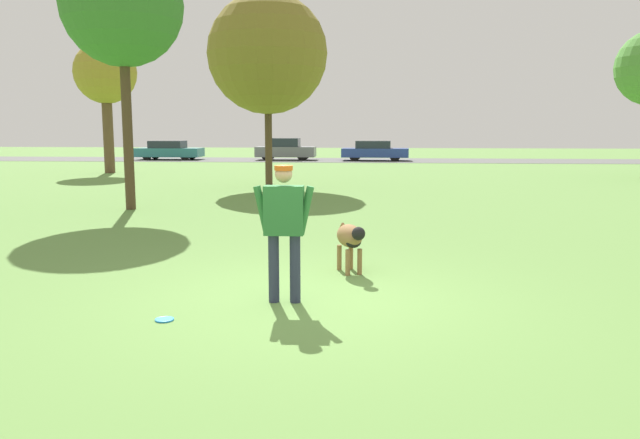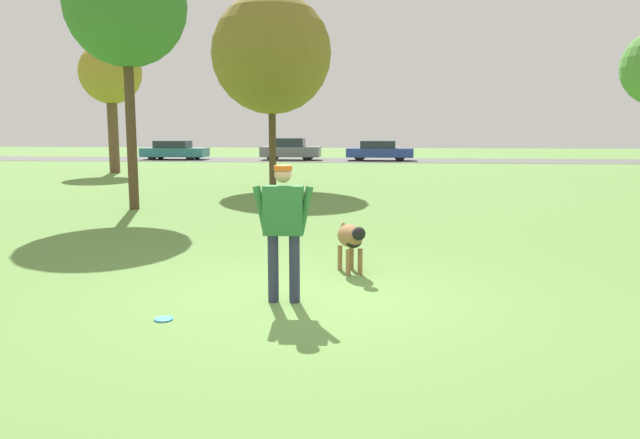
# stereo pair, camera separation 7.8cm
# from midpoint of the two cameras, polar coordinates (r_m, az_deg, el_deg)

# --- Properties ---
(ground_plane) EXTENTS (120.00, 120.00, 0.00)m
(ground_plane) POSITION_cam_midpoint_polar(r_m,az_deg,el_deg) (7.77, -0.96, -7.32)
(ground_plane) COLOR #608C42
(far_road_strip) EXTENTS (120.00, 6.00, 0.01)m
(far_road_strip) POSITION_cam_midpoint_polar(r_m,az_deg,el_deg) (41.29, 4.41, 5.42)
(far_road_strip) COLOR #5B5B59
(far_road_strip) RESTS_ON ground_plane
(person) EXTENTS (0.74, 0.23, 1.66)m
(person) POSITION_cam_midpoint_polar(r_m,az_deg,el_deg) (7.47, -3.06, -0.17)
(person) COLOR #2D334C
(person) RESTS_ON ground_plane
(dog) EXTENTS (0.54, 0.94, 0.73)m
(dog) POSITION_cam_midpoint_polar(r_m,az_deg,el_deg) (9.07, 3.09, -1.71)
(dog) COLOR olive
(dog) RESTS_ON ground_plane
(frisbee) EXTENTS (0.21, 0.21, 0.02)m
(frisbee) POSITION_cam_midpoint_polar(r_m,az_deg,el_deg) (7.17, -13.81, -8.84)
(frisbee) COLOR #268CE5
(frisbee) RESTS_ON ground_plane
(tree_mid_center) EXTENTS (4.24, 4.24, 6.82)m
(tree_mid_center) POSITION_cam_midpoint_polar(r_m,az_deg,el_deg) (22.80, -4.36, 14.86)
(tree_mid_center) COLOR #4C3826
(tree_mid_center) RESTS_ON ground_plane
(tree_far_left) EXTENTS (2.87, 2.87, 6.09)m
(tree_far_left) POSITION_cam_midpoint_polar(r_m,az_deg,el_deg) (31.27, -18.54, 12.45)
(tree_far_left) COLOR brown
(tree_far_left) RESTS_ON ground_plane
(tree_near_left) EXTENTS (3.04, 3.04, 6.66)m
(tree_near_left) POSITION_cam_midpoint_polar(r_m,az_deg,el_deg) (17.17, -17.21, 18.11)
(tree_near_left) COLOR #4C3826
(tree_near_left) RESTS_ON ground_plane
(parked_car_teal) EXTENTS (4.30, 1.85, 1.26)m
(parked_car_teal) POSITION_cam_midpoint_polar(r_m,az_deg,el_deg) (43.23, -13.12, 6.18)
(parked_car_teal) COLOR teal
(parked_car_teal) RESTS_ON ground_plane
(parked_car_grey) EXTENTS (3.89, 1.72, 1.44)m
(parked_car_grey) POSITION_cam_midpoint_polar(r_m,az_deg,el_deg) (41.54, -2.69, 6.41)
(parked_car_grey) COLOR slate
(parked_car_grey) RESTS_ON ground_plane
(parked_car_blue) EXTENTS (4.35, 1.94, 1.28)m
(parked_car_blue) POSITION_cam_midpoint_polar(r_m,az_deg,el_deg) (40.86, 5.52, 6.27)
(parked_car_blue) COLOR #284293
(parked_car_blue) RESTS_ON ground_plane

